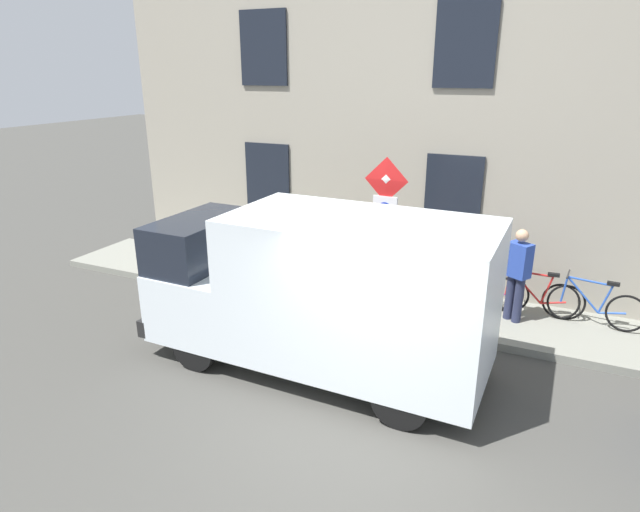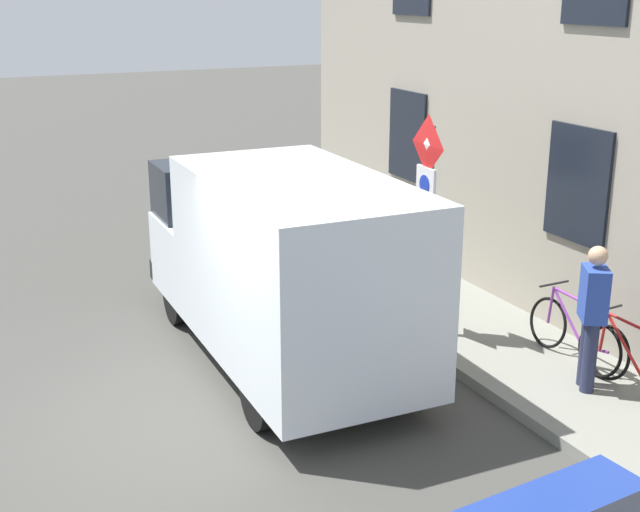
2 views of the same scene
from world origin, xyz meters
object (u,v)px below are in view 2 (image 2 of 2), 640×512
sign_post_stacked (426,204)px  bicycle_red (635,363)px  pedestrian (592,313)px  delivery_van (280,260)px  bicycle_purple (577,334)px

sign_post_stacked → bicycle_red: sign_post_stacked is taller
sign_post_stacked → pedestrian: bearing=-69.5°
delivery_van → bicycle_purple: 3.78m
bicycle_purple → pedestrian: pedestrian is taller
bicycle_red → bicycle_purple: size_ratio=1.00×
pedestrian → delivery_van: bearing=-12.6°
sign_post_stacked → bicycle_red: (1.23, -2.57, -1.41)m
sign_post_stacked → pedestrian: (0.83, -2.23, -0.85)m
sign_post_stacked → pedestrian: size_ratio=1.64×
sign_post_stacked → bicycle_purple: size_ratio=1.65×
sign_post_stacked → pedestrian: 2.53m
delivery_van → bicycle_red: (3.13, -2.91, -0.82)m
delivery_van → bicycle_purple: bearing=-120.8°
sign_post_stacked → bicycle_purple: 2.47m
delivery_van → bicycle_purple: size_ratio=3.14×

